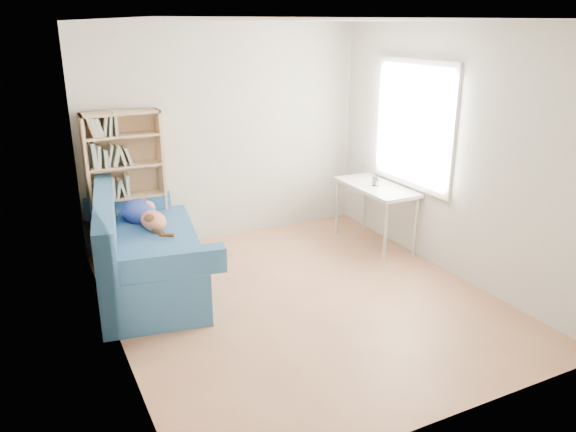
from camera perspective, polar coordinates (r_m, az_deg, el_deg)
The scene contains 6 objects.
ground at distance 5.59m, azimuth 1.41°, elevation -8.44°, with size 4.00×4.00×0.00m, color #A96F4C.
room_shell at distance 5.13m, azimuth 2.36°, elevation 8.41°, with size 3.54×4.04×2.62m.
sofa at distance 5.89m, azimuth -14.46°, elevation -3.59°, with size 1.26×2.16×0.99m.
bookshelf at distance 6.58m, azimuth -16.03°, elevation 2.36°, with size 0.84×0.26×1.68m.
desk at distance 6.78m, azimuth 8.89°, elevation 2.44°, with size 0.52×1.13×0.75m.
pen_cup at distance 6.74m, azimuth 8.86°, elevation 3.57°, with size 0.08×0.08×0.16m.
Camera 1 is at (-2.33, -4.38, 2.57)m, focal length 35.00 mm.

